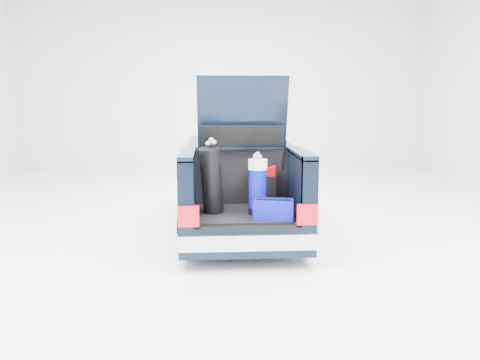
{
  "coord_description": "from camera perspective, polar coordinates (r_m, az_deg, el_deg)",
  "views": [
    {
      "loc": [
        -0.49,
        -8.27,
        2.21
      ],
      "look_at": [
        0.0,
        -0.5,
        0.88
      ],
      "focal_mm": 38.0,
      "sensor_mm": 36.0,
      "label": 1
    }
  ],
  "objects": [
    {
      "name": "black_golf_bag",
      "position": [
        6.84,
        -3.19,
        -0.02
      ],
      "size": [
        0.41,
        0.49,
        1.03
      ],
      "rotation": [
        0.0,
        0.0,
        -0.37
      ],
      "color": "black",
      "rests_on": "car"
    },
    {
      "name": "car",
      "position": [
        8.53,
        -0.26,
        -0.7
      ],
      "size": [
        1.87,
        4.65,
        2.47
      ],
      "color": "black",
      "rests_on": "ground"
    },
    {
      "name": "blue_golf_bag",
      "position": [
        6.81,
        2.0,
        -0.71
      ],
      "size": [
        0.27,
        0.27,
        0.85
      ],
      "rotation": [
        0.0,
        0.0,
        -0.08
      ],
      "color": "black",
      "rests_on": "car"
    },
    {
      "name": "ground",
      "position": [
        8.57,
        -0.21,
        -5.26
      ],
      "size": [
        14.0,
        14.0,
        0.0
      ],
      "primitive_type": "plane",
      "color": "white",
      "rests_on": "ground"
    },
    {
      "name": "blue_duffel",
      "position": [
        6.63,
        3.78,
        -3.3
      ],
      "size": [
        0.56,
        0.42,
        0.27
      ],
      "rotation": [
        0.0,
        0.0,
        -0.17
      ],
      "color": "#050882",
      "rests_on": "car"
    },
    {
      "name": "red_suitcase",
      "position": [
        7.34,
        2.59,
        -0.71
      ],
      "size": [
        0.41,
        0.32,
        0.61
      ],
      "rotation": [
        0.0,
        0.0,
        -0.23
      ],
      "color": "#7E0406",
      "rests_on": "car"
    }
  ]
}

